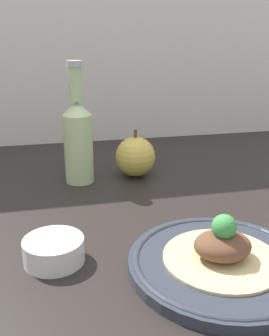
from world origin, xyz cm
name	(u,v)px	position (x,y,z in cm)	size (l,w,h in cm)	color
ground_plane	(134,229)	(0.00, 0.00, -2.00)	(180.00, 110.00, 4.00)	black
plate	(221,263)	(8.39, -17.32, 0.99)	(25.45, 25.45, 1.86)	#2D333D
plated_food	(222,247)	(8.39, -17.32, 3.46)	(15.96, 15.96, 6.70)	#D6BC7F
cider_bottle	(78,138)	(-7.56, 20.38, 9.64)	(6.14, 6.14, 25.39)	#B7D18E
apple	(135,157)	(4.93, 21.24, 4.45)	(8.88, 8.88, 10.58)	gold
dipping_bowl	(54,250)	(-13.82, -10.35, 1.75)	(8.60, 8.60, 3.51)	silver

